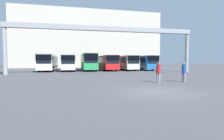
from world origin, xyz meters
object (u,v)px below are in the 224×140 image
bus_slot_4 (124,62)px  pedestrian_mid_left (158,72)px  bus_slot_1 (69,62)px  bus_slot_3 (107,62)px  bus_slot_0 (49,62)px  bus_slot_5 (141,62)px  bus_slot_2 (88,61)px  pedestrian_near_center (184,72)px

bus_slot_4 → pedestrian_mid_left: bus_slot_4 is taller
bus_slot_1 → bus_slot_3: bearing=-3.0°
bus_slot_3 → bus_slot_4: size_ratio=0.87×
bus_slot_0 → pedestrian_mid_left: (12.00, -22.18, -0.82)m
bus_slot_5 → bus_slot_2: bearing=-179.7°
pedestrian_near_center → bus_slot_3: bearing=153.3°
pedestrian_near_center → pedestrian_mid_left: bearing=-127.5°
bus_slot_4 → pedestrian_mid_left: size_ratio=6.68×
bus_slot_1 → pedestrian_near_center: bus_slot_1 is taller
bus_slot_2 → pedestrian_mid_left: bus_slot_2 is taller
bus_slot_2 → pedestrian_mid_left: (4.23, -22.35, -0.95)m
bus_slot_0 → bus_slot_1: bearing=-3.2°
bus_slot_4 → bus_slot_5: 3.89m
bus_slot_2 → bus_slot_3: size_ratio=1.15×
bus_slot_1 → bus_slot_4: size_ratio=0.94×
bus_slot_3 → bus_slot_5: bus_slot_3 is taller
bus_slot_1 → bus_slot_5: (15.54, 0.44, 0.00)m
pedestrian_near_center → bus_slot_2: bearing=162.5°
bus_slot_4 → pedestrian_mid_left: bearing=-99.0°
bus_slot_0 → bus_slot_5: (19.43, 0.22, -0.05)m
bus_slot_5 → bus_slot_4: bearing=-179.2°
bus_slot_1 → bus_slot_2: bearing=5.7°
bus_slot_1 → pedestrian_mid_left: bearing=-69.7°
bus_slot_0 → bus_slot_2: size_ratio=0.97×
bus_slot_3 → pedestrian_mid_left: bus_slot_3 is taller
bus_slot_0 → bus_slot_3: size_ratio=1.12×
pedestrian_mid_left → bus_slot_1: bearing=153.4°
bus_slot_5 → pedestrian_near_center: bearing=-102.6°
pedestrian_near_center → bus_slot_5: bearing=133.5°
bus_slot_3 → bus_slot_0: bearing=176.9°
bus_slot_4 → bus_slot_2: bearing=180.0°
bus_slot_4 → bus_slot_1: bearing=-178.1°
bus_slot_0 → bus_slot_2: (7.77, 0.17, 0.13)m
bus_slot_2 → bus_slot_1: bearing=-174.3°
bus_slot_3 → pedestrian_near_center: size_ratio=5.81×
bus_slot_2 → bus_slot_4: size_ratio=1.00×
bus_slot_2 → bus_slot_5: size_ratio=0.99×
bus_slot_2 → pedestrian_mid_left: bearing=-79.3°
bus_slot_1 → bus_slot_2: bus_slot_2 is taller
bus_slot_3 → bus_slot_4: bus_slot_3 is taller
pedestrian_mid_left → pedestrian_near_center: 2.40m
bus_slot_0 → bus_slot_5: bus_slot_0 is taller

